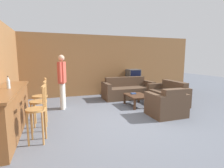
{
  "coord_description": "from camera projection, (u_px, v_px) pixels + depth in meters",
  "views": [
    {
      "loc": [
        -1.88,
        -3.96,
        1.62
      ],
      "look_at": [
        -0.19,
        0.93,
        0.85
      ],
      "focal_mm": 28.0,
      "sensor_mm": 36.0,
      "label": 1
    }
  ],
  "objects": [
    {
      "name": "ground_plane",
      "position": [
        131.0,
        121.0,
        4.54
      ],
      "size": [
        24.0,
        24.0,
        0.0
      ],
      "primitive_type": "plane",
      "color": "#565B66"
    },
    {
      "name": "wall_back",
      "position": [
        97.0,
        65.0,
        7.64
      ],
      "size": [
        9.4,
        0.08,
        2.6
      ],
      "color": "olive",
      "rests_on": "ground_plane"
    },
    {
      "name": "wall_left",
      "position": [
        1.0,
        71.0,
        4.52
      ],
      "size": [
        0.08,
        8.51,
        2.6
      ],
      "color": "olive",
      "rests_on": "ground_plane"
    },
    {
      "name": "bar_counter",
      "position": [
        8.0,
        112.0,
        3.69
      ],
      "size": [
        0.55,
        2.58,
        0.98
      ],
      "color": "brown",
      "rests_on": "ground_plane"
    },
    {
      "name": "bar_chair_near",
      "position": [
        37.0,
        114.0,
        3.31
      ],
      "size": [
        0.42,
        0.42,
        1.11
      ],
      "color": "#B77F42",
      "rests_on": "ground_plane"
    },
    {
      "name": "bar_chair_mid",
      "position": [
        39.0,
        105.0,
        3.91
      ],
      "size": [
        0.41,
        0.41,
        1.11
      ],
      "color": "#B77F42",
      "rests_on": "ground_plane"
    },
    {
      "name": "bar_chair_far",
      "position": [
        41.0,
        99.0,
        4.45
      ],
      "size": [
        0.41,
        0.41,
        1.11
      ],
      "color": "#B77F42",
      "rests_on": "ground_plane"
    },
    {
      "name": "couch_far",
      "position": [
        128.0,
        91.0,
        7.13
      ],
      "size": [
        2.02,
        0.86,
        0.84
      ],
      "color": "#4C3828",
      "rests_on": "ground_plane"
    },
    {
      "name": "armchair_near",
      "position": [
        167.0,
        105.0,
        4.89
      ],
      "size": [
        0.94,
        0.82,
        0.82
      ],
      "color": "#4C3828",
      "rests_on": "ground_plane"
    },
    {
      "name": "loveseat_right",
      "position": [
        168.0,
        95.0,
        6.2
      ],
      "size": [
        0.79,
        1.48,
        0.81
      ],
      "color": "#4C3828",
      "rests_on": "ground_plane"
    },
    {
      "name": "coffee_table",
      "position": [
        137.0,
        96.0,
        5.93
      ],
      "size": [
        0.64,
        0.89,
        0.38
      ],
      "color": "#472D1E",
      "rests_on": "ground_plane"
    },
    {
      "name": "tv_unit",
      "position": [
        133.0,
        87.0,
        8.02
      ],
      "size": [
        1.04,
        0.47,
        0.61
      ],
      "color": "#513823",
      "rests_on": "ground_plane"
    },
    {
      "name": "tv",
      "position": [
        133.0,
        75.0,
        7.94
      ],
      "size": [
        0.55,
        0.52,
        0.51
      ],
      "color": "#4C4C4C",
      "rests_on": "tv_unit"
    },
    {
      "name": "bottle",
      "position": [
        8.0,
        83.0,
        3.66
      ],
      "size": [
        0.07,
        0.07,
        0.26
      ],
      "color": "silver",
      "rests_on": "bar_counter"
    },
    {
      "name": "book_on_table",
      "position": [
        133.0,
        93.0,
        6.08
      ],
      "size": [
        0.19,
        0.17,
        0.03
      ],
      "color": "navy",
      "rests_on": "coffee_table"
    },
    {
      "name": "person_by_window",
      "position": [
        62.0,
        79.0,
        5.51
      ],
      "size": [
        0.29,
        0.58,
        1.72
      ],
      "color": "silver",
      "rests_on": "ground_plane"
    }
  ]
}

